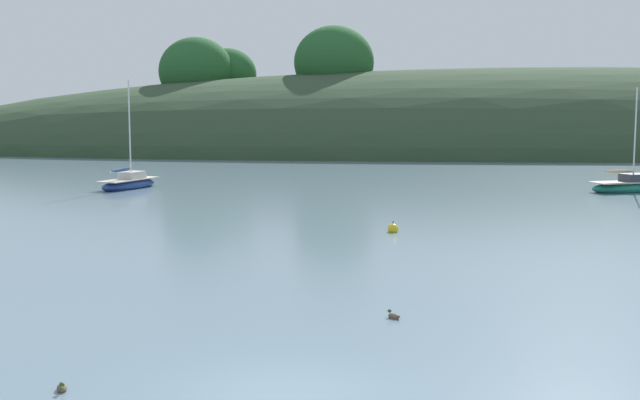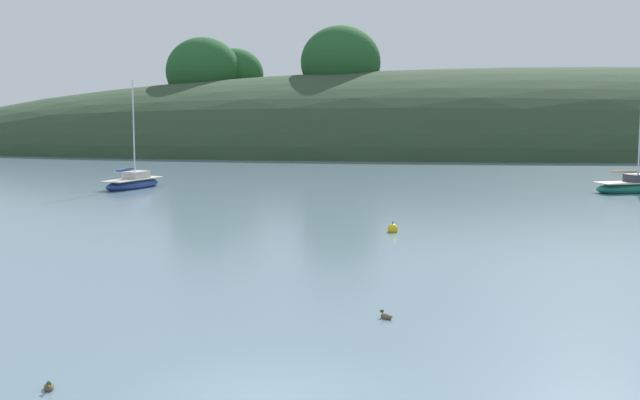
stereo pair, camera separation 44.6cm
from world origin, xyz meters
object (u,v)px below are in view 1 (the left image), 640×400
at_px(sailboat_blue_center, 129,183).
at_px(sailboat_white_near, 630,186).
at_px(mooring_buoy_channel, 393,229).
at_px(duck_lone_left, 62,388).
at_px(duck_trailing, 394,316).

bearing_deg(sailboat_blue_center, sailboat_white_near, -1.82).
bearing_deg(mooring_buoy_channel, duck_lone_left, -110.60).
bearing_deg(mooring_buoy_channel, duck_trailing, -93.08).
bearing_deg(duck_trailing, sailboat_white_near, 61.94).
distance_m(sailboat_blue_center, mooring_buoy_channel, 22.78).
height_order(sailboat_white_near, mooring_buoy_channel, sailboat_white_near).
xyz_separation_m(mooring_buoy_channel, duck_lone_left, (-7.11, -18.93, -0.07)).
height_order(sailboat_blue_center, mooring_buoy_channel, sailboat_blue_center).
bearing_deg(sailboat_white_near, duck_trailing, -118.06).
bearing_deg(duck_lone_left, sailboat_blue_center, 103.09).
xyz_separation_m(sailboat_blue_center, duck_lone_left, (8.30, -35.69, -0.27)).
height_order(mooring_buoy_channel, duck_trailing, mooring_buoy_channel).
distance_m(sailboat_white_near, duck_trailing, 33.33).
xyz_separation_m(sailboat_white_near, duck_lone_left, (-22.06, -34.73, -0.28)).
bearing_deg(mooring_buoy_channel, sailboat_blue_center, 132.59).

